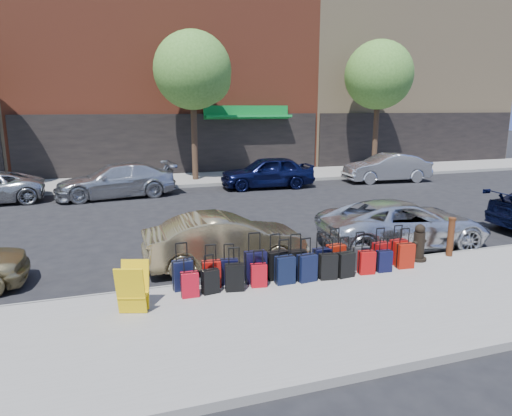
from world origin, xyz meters
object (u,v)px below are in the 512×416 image
object	(u,v)px
tree_center	(195,73)
car_near_1	(226,241)
fire_hydrant	(419,244)
bollard	(451,236)
car_near_2	(403,224)
car_far_1	(116,181)
display_rack	(133,288)
car_far_2	(267,172)
car_far_3	(387,168)
tree_right	(381,77)
suitcase_front_5	(296,264)

from	to	relation	value
tree_center	car_near_1	size ratio (longest dim) A/B	1.88
fire_hydrant	bollard	bearing A→B (deg)	-15.10
car_near_2	car_far_1	xyz separation A→B (m)	(-7.26, 9.82, 0.07)
car_far_1	car_near_1	bearing A→B (deg)	6.49
fire_hydrant	car_far_1	world-z (taller)	car_far_1
display_rack	car_near_2	world-z (taller)	car_near_2
tree_center	car_far_2	xyz separation A→B (m)	(2.77, -2.77, -4.66)
car_near_2	bollard	bearing A→B (deg)	-160.69
car_far_1	bollard	bearing A→B (deg)	27.68
bollard	car_far_3	distance (m)	12.60
car_far_2	car_near_2	bearing A→B (deg)	5.63
bollard	car_far_3	bearing A→B (deg)	62.98
tree_right	car_far_2	bearing A→B (deg)	-160.31
tree_center	car_near_2	bearing A→B (deg)	-76.12
fire_hydrant	car_near_2	xyz separation A→B (m)	(0.62, 1.47, 0.08)
car_far_1	tree_center	bearing A→B (deg)	119.23
tree_right	car_near_1	xyz separation A→B (m)	(-12.36, -12.78, -4.77)
fire_hydrant	car_near_1	bearing A→B (deg)	144.25
tree_right	suitcase_front_5	bearing A→B (deg)	-127.99
bollard	car_near_1	size ratio (longest dim) A/B	0.25
suitcase_front_5	car_far_1	xyz separation A→B (m)	(-3.42, 11.39, 0.27)
bollard	car_far_3	xyz separation A→B (m)	(5.73, 11.23, 0.07)
suitcase_front_5	display_rack	world-z (taller)	suitcase_front_5
tree_right	car_far_2	size ratio (longest dim) A/B	1.65
bollard	car_far_1	distance (m)	13.58
car_near_1	car_far_3	xyz separation A→B (m)	(11.08, 9.81, 0.09)
tree_center	suitcase_front_5	world-z (taller)	tree_center
car_near_1	car_near_2	xyz separation A→B (m)	(5.02, 0.02, 0.01)
bollard	car_far_1	world-z (taller)	car_far_1
tree_center	car_near_1	world-z (taller)	tree_center
car_far_2	suitcase_front_5	bearing A→B (deg)	-13.24
car_far_1	car_far_3	distance (m)	13.33
car_far_3	fire_hydrant	bearing A→B (deg)	-25.28
car_near_1	car_far_3	distance (m)	14.80
car_near_2	car_far_2	bearing A→B (deg)	8.14
car_near_1	display_rack	bearing A→B (deg)	134.25
suitcase_front_5	car_far_1	size ratio (longest dim) A/B	0.19
tree_right	display_rack	world-z (taller)	tree_right
tree_center	fire_hydrant	bearing A→B (deg)	-79.89
display_rack	car_far_2	bearing A→B (deg)	78.06
display_rack	car_far_2	xyz separation A→B (m)	(6.92, 12.24, 0.16)
car_far_1	tree_right	bearing A→B (deg)	95.02
car_near_1	suitcase_front_5	bearing A→B (deg)	-142.87
tree_center	car_far_2	size ratio (longest dim) A/B	1.65
car_near_2	fire_hydrant	bearing A→B (deg)	163.23
bollard	car_far_1	size ratio (longest dim) A/B	0.20
car_far_2	car_far_3	size ratio (longest dim) A/B	1.00
car_far_1	car_far_3	size ratio (longest dim) A/B	1.13
tree_right	suitcase_front_5	size ratio (longest dim) A/B	7.58
suitcase_front_5	car_far_3	size ratio (longest dim) A/B	0.22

